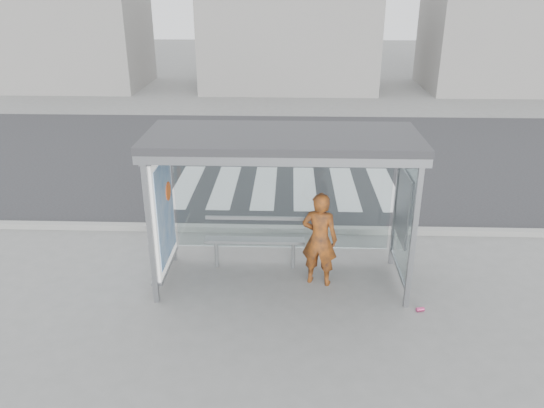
{
  "coord_description": "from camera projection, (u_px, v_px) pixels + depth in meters",
  "views": [
    {
      "loc": [
        0.12,
        -7.92,
        4.8
      ],
      "look_at": [
        -0.17,
        0.2,
        1.36
      ],
      "focal_mm": 35.0,
      "sensor_mm": 36.0,
      "label": 1
    }
  ],
  "objects": [
    {
      "name": "bus_shelter",
      "position": [
        259.0,
        171.0,
        8.46
      ],
      "size": [
        4.25,
        1.65,
        2.62
      ],
      "color": "gray",
      "rests_on": "ground"
    },
    {
      "name": "building_center",
      "position": [
        289.0,
        33.0,
        24.75
      ],
      "size": [
        8.0,
        5.0,
        5.0
      ],
      "primitive_type": "cube",
      "color": "gray",
      "rests_on": "ground"
    },
    {
      "name": "building_left",
      "position": [
        76.0,
        21.0,
        24.87
      ],
      "size": [
        6.0,
        5.0,
        6.0
      ],
      "primitive_type": "cube",
      "color": "gray",
      "rests_on": "ground"
    },
    {
      "name": "curb",
      "position": [
        283.0,
        229.0,
        10.93
      ],
      "size": [
        30.0,
        0.18,
        0.12
      ],
      "primitive_type": "cube",
      "color": "gray",
      "rests_on": "ground"
    },
    {
      "name": "person",
      "position": [
        320.0,
        239.0,
        8.8
      ],
      "size": [
        0.69,
        0.54,
        1.66
      ],
      "primitive_type": "imported",
      "rotation": [
        0.0,
        0.0,
        2.88
      ],
      "color": "#E54715",
      "rests_on": "ground"
    },
    {
      "name": "crosswalk",
      "position": [
        285.0,
        187.0,
        13.3
      ],
      "size": [
        5.55,
        3.0,
        0.0
      ],
      "color": "silver",
      "rests_on": "ground"
    },
    {
      "name": "bench",
      "position": [
        255.0,
        239.0,
        9.42
      ],
      "size": [
        1.78,
        0.32,
        0.92
      ],
      "color": "gray",
      "rests_on": "ground"
    },
    {
      "name": "road",
      "position": [
        286.0,
        157.0,
        15.6
      ],
      "size": [
        30.0,
        10.0,
        0.01
      ],
      "primitive_type": "cube",
      "color": "#262628",
      "rests_on": "ground"
    },
    {
      "name": "building_right",
      "position": [
        487.0,
        11.0,
        24.07
      ],
      "size": [
        5.0,
        5.0,
        7.0
      ],
      "primitive_type": "cube",
      "color": "gray",
      "rests_on": "ground"
    },
    {
      "name": "ground",
      "position": [
        281.0,
        281.0,
        9.16
      ],
      "size": [
        80.0,
        80.0,
        0.0
      ],
      "primitive_type": "plane",
      "color": "slate",
      "rests_on": "ground"
    },
    {
      "name": "soda_can",
      "position": [
        420.0,
        309.0,
        8.31
      ],
      "size": [
        0.14,
        0.09,
        0.07
      ],
      "primitive_type": "cylinder",
      "rotation": [
        0.0,
        1.57,
        0.19
      ],
      "color": "#D03D77",
      "rests_on": "ground"
    }
  ]
}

